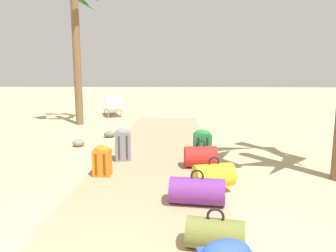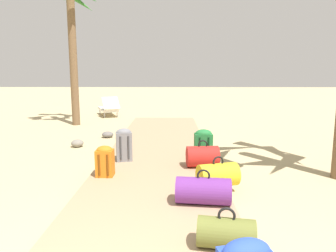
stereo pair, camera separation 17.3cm
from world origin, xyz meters
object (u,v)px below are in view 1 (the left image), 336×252
at_px(backpack_orange, 102,160).
at_px(palm_tree_far_left, 74,5).
at_px(duffel_bag_yellow, 214,175).
at_px(duffel_bag_purple, 197,191).
at_px(backpack_grey, 123,144).
at_px(duffel_bag_olive, 215,234).
at_px(lounge_chair, 113,107).
at_px(duffel_bag_red, 200,157).
at_px(backpack_green, 202,143).

distance_m(backpack_orange, palm_tree_far_left, 6.55).
relative_size(duffel_bag_yellow, duffel_bag_purple, 0.89).
height_order(backpack_grey, backpack_orange, backpack_grey).
distance_m(duffel_bag_olive, duffel_bag_purple, 0.95).
distance_m(backpack_orange, lounge_chair, 7.25).
bearing_deg(lounge_chair, duffel_bag_olive, -71.75).
height_order(duffel_bag_olive, lounge_chair, lounge_chair).
bearing_deg(palm_tree_far_left, duffel_bag_yellow, -55.87).
xyz_separation_m(duffel_bag_olive, duffel_bag_purple, (-0.11, 0.94, 0.02)).
height_order(duffel_bag_red, duffel_bag_purple, duffel_bag_red).
relative_size(duffel_bag_purple, palm_tree_far_left, 0.15).
relative_size(duffel_bag_red, backpack_orange, 1.17).
height_order(duffel_bag_yellow, backpack_green, backpack_green).
bearing_deg(duffel_bag_yellow, backpack_green, 92.17).
height_order(duffel_bag_red, palm_tree_far_left, palm_tree_far_left).
relative_size(duffel_bag_purple, lounge_chair, 0.42).
bearing_deg(duffel_bag_yellow, duffel_bag_purple, -115.14).
xyz_separation_m(backpack_green, backpack_grey, (-1.48, -0.22, 0.03)).
distance_m(duffel_bag_purple, lounge_chair, 8.57).
distance_m(backpack_green, lounge_chair, 6.79).
relative_size(duffel_bag_olive, backpack_grey, 0.94).
distance_m(duffel_bag_yellow, backpack_grey, 1.98).
bearing_deg(backpack_green, duffel_bag_purple, -95.95).
xyz_separation_m(duffel_bag_red, backpack_grey, (-1.41, 0.34, 0.13)).
bearing_deg(duffel_bag_purple, lounge_chair, 109.51).
bearing_deg(duffel_bag_olive, backpack_grey, 116.55).
relative_size(duffel_bag_yellow, backpack_orange, 1.29).
xyz_separation_m(duffel_bag_yellow, backpack_green, (-0.06, 1.46, 0.12)).
distance_m(duffel_bag_yellow, lounge_chair, 8.14).
xyz_separation_m(backpack_green, duffel_bag_red, (-0.07, -0.56, -0.11)).
xyz_separation_m(palm_tree_far_left, lounge_chair, (0.66, 1.92, -3.42)).
xyz_separation_m(duffel_bag_purple, backpack_grey, (-1.26, 1.81, 0.15)).
relative_size(duffel_bag_yellow, backpack_grey, 1.04).
xyz_separation_m(duffel_bag_olive, duffel_bag_red, (0.03, 2.42, 0.04)).
xyz_separation_m(duffel_bag_olive, duffel_bag_yellow, (0.15, 1.51, 0.02)).
bearing_deg(backpack_orange, duffel_bag_red, 17.50).
relative_size(duffel_bag_olive, duffel_bag_yellow, 0.91).
distance_m(backpack_grey, palm_tree_far_left, 5.94).
height_order(backpack_green, duffel_bag_red, backpack_green).
distance_m(duffel_bag_olive, duffel_bag_red, 2.42).
relative_size(duffel_bag_red, lounge_chair, 0.34).
relative_size(duffel_bag_purple, backpack_grey, 1.17).
distance_m(backpack_green, duffel_bag_purple, 2.05).
xyz_separation_m(backpack_grey, backpack_orange, (-0.17, -0.84, -0.06)).
xyz_separation_m(backpack_green, palm_tree_far_left, (-3.74, 4.13, 3.38)).
bearing_deg(lounge_chair, palm_tree_far_left, -109.01).
distance_m(duffel_bag_yellow, backpack_green, 1.47).
height_order(duffel_bag_red, backpack_orange, backpack_orange).
xyz_separation_m(backpack_orange, lounge_chair, (-1.43, 7.10, -0.01)).
distance_m(palm_tree_far_left, lounge_chair, 3.98).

